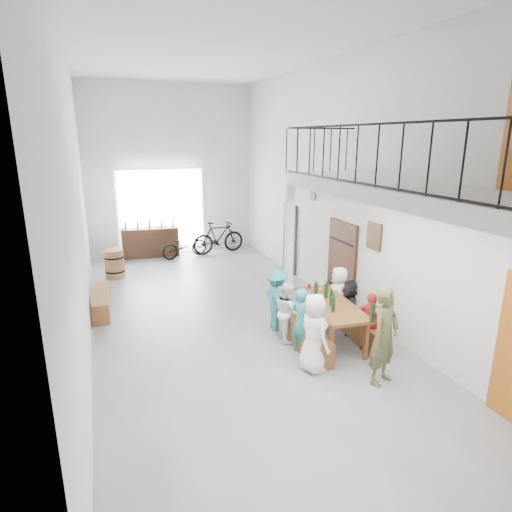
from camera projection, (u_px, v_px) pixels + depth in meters
name	position (u px, v px, depth m)	size (l,w,h in m)	color
floor	(225.00, 317.00, 9.37)	(12.00, 12.00, 0.00)	slate
room_walls	(222.00, 150.00, 8.42)	(12.00, 12.00, 12.00)	white
gateway_portal	(162.00, 212.00, 14.22)	(2.80, 0.08, 2.80)	white
right_wall_decor	(387.00, 250.00, 8.14)	(0.07, 8.28, 5.07)	#9D4C12
balcony	(407.00, 195.00, 6.43)	(1.52, 5.62, 4.00)	silver
tasting_table	(330.00, 307.00, 8.10)	(0.99, 2.02, 0.79)	brown
bench_inner	(301.00, 334.00, 8.04)	(0.32, 2.00, 0.46)	brown
bench_wall	(354.00, 325.00, 8.42)	(0.27, 2.05, 0.47)	brown
tableware	(324.00, 293.00, 8.18)	(0.50, 1.20, 0.35)	black
side_bench	(102.00, 303.00, 9.60)	(0.35, 1.58, 0.44)	brown
oak_barrel	(114.00, 264.00, 11.93)	(0.54, 0.54, 0.80)	brown
serving_counter	(151.00, 242.00, 14.05)	(1.81, 0.50, 0.95)	#3C1F12
counter_bottles	(149.00, 224.00, 13.89)	(1.56, 0.20, 0.28)	black
guest_left_a	(314.00, 333.00, 7.08)	(0.66, 0.43, 1.36)	white
guest_left_b	(301.00, 321.00, 7.69)	(0.45, 0.30, 1.24)	teal
guest_left_c	(287.00, 312.00, 8.19)	(0.56, 0.44, 1.16)	white
guest_left_d	(277.00, 300.00, 8.63)	(0.83, 0.48, 1.29)	teal
guest_right_a	(370.00, 322.00, 7.79)	(0.65, 0.27, 1.11)	red
guest_right_b	(349.00, 307.00, 8.50)	(1.03, 0.33, 1.11)	black
guest_right_c	(339.00, 296.00, 8.91)	(0.61, 0.39, 1.24)	white
host_standing	(384.00, 336.00, 6.70)	(0.59, 0.38, 1.60)	#4E502D
potted_plant	(317.00, 290.00, 10.48)	(0.33, 0.29, 0.37)	#1E5122
bicycle_near	(185.00, 245.00, 13.94)	(0.55, 1.58, 0.83)	black
bicycle_far	(219.00, 237.00, 14.43)	(0.51, 1.81, 1.09)	black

